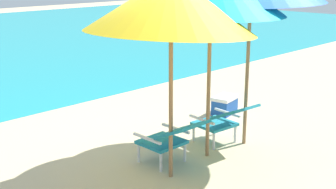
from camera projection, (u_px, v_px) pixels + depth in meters
name	position (u px, v px, depth m)	size (l,w,h in m)	color
ground_plane	(42.00, 97.00, 9.03)	(40.00, 40.00, 0.00)	#CCB78E
lounge_chair_left	(171.00, 136.00, 5.79)	(0.55, 0.87, 0.68)	teal
lounge_chair_right	(223.00, 119.00, 6.47)	(0.62, 0.92, 0.68)	teal
beach_umbrella_left	(171.00, 4.00, 5.03)	(2.12, 2.08, 2.48)	olive
cooler_box	(225.00, 105.00, 7.96)	(0.52, 0.41, 0.32)	#194CA5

